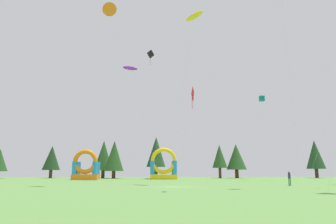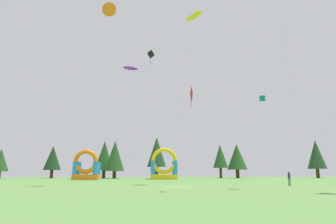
{
  "view_description": "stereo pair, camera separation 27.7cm",
  "coord_description": "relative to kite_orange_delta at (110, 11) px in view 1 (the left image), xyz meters",
  "views": [
    {
      "loc": [
        -2.55,
        -36.07,
        1.76
      ],
      "look_at": [
        0.0,
        12.85,
        11.13
      ],
      "focal_mm": 33.04,
      "sensor_mm": 36.0,
      "label": 1
    },
    {
      "loc": [
        -2.28,
        -36.09,
        1.76
      ],
      "look_at": [
        0.0,
        12.85,
        11.13
      ],
      "focal_mm": 33.04,
      "sensor_mm": 36.0,
      "label": 2
    }
  ],
  "objects": [
    {
      "name": "kite_yellow_parafoil",
      "position": [
        12.11,
        2.88,
        1.13
      ],
      "size": [
        5.3,
        6.03,
        25.25
      ],
      "color": "yellow",
      "rests_on": "ground_plane"
    },
    {
      "name": "kite_orange_delta",
      "position": [
        0.0,
        0.0,
        0.0
      ],
      "size": [
        8.33,
        2.08,
        24.64
      ],
      "color": "orange",
      "rests_on": "ground_plane"
    },
    {
      "name": "tree_row_3",
      "position": [
        -3.22,
        36.74,
        -18.14
      ],
      "size": [
        4.73,
        4.73,
        9.06
      ],
      "color": "#4C331E",
      "rests_on": "ground_plane"
    },
    {
      "name": "tree_row_6",
      "position": [
        27.82,
        40.07,
        -18.15
      ],
      "size": [
        5.13,
        5.13,
        8.7
      ],
      "color": "#4C331E",
      "rests_on": "ground_plane"
    },
    {
      "name": "kite_red_diamond",
      "position": [
        9.57,
        -11.74,
        -14.77
      ],
      "size": [
        1.87,
        2.26,
        9.35
      ],
      "color": "red",
      "rests_on": "ground_plane"
    },
    {
      "name": "ground_plane",
      "position": [
        8.48,
        -3.67,
        -23.52
      ],
      "size": [
        120.0,
        120.0,
        0.0
      ],
      "primitive_type": "plane",
      "color": "#5B8C42"
    },
    {
      "name": "inflatable_red_slide",
      "position": [
        -7.68,
        25.93,
        -21.37
      ],
      "size": [
        5.21,
        3.98,
        6.14
      ],
      "color": "orange",
      "rests_on": "ground_plane"
    },
    {
      "name": "kite_teal_box",
      "position": [
        28.1,
        20.09,
        -7.35
      ],
      "size": [
        0.97,
        4.46,
        16.72
      ],
      "color": "#0C7F7A",
      "rests_on": "ground_plane"
    },
    {
      "name": "tree_row_2",
      "position": [
        -6.47,
        41.25,
        -17.83
      ],
      "size": [
        4.73,
        4.73,
        9.5
      ],
      "color": "#4C331E",
      "rests_on": "ground_plane"
    },
    {
      "name": "kite_black_diamond",
      "position": [
        5.48,
        16.64,
        0.12
      ],
      "size": [
        10.46,
        2.25,
        24.43
      ],
      "color": "black",
      "rests_on": "ground_plane"
    },
    {
      "name": "tree_row_7",
      "position": [
        48.48,
        39.28,
        -17.54
      ],
      "size": [
        4.73,
        4.73,
        9.72
      ],
      "color": "#4C331E",
      "rests_on": "ground_plane"
    },
    {
      "name": "person_midfield",
      "position": [
        22.83,
        -1.86,
        -22.48
      ],
      "size": [
        0.36,
        0.36,
        1.75
      ],
      "rotation": [
        0.0,
        0.0,
        2.92
      ],
      "color": "#33723F",
      "rests_on": "ground_plane"
    },
    {
      "name": "tree_row_5",
      "position": [
        23.25,
        39.1,
        -18.08
      ],
      "size": [
        3.77,
        3.77,
        8.42
      ],
      "color": "#4C331E",
      "rests_on": "ground_plane"
    },
    {
      "name": "kite_purple_parafoil",
      "position": [
        1.15,
        23.52,
        -0.19
      ],
      "size": [
        10.04,
        2.69,
        24.07
      ],
      "color": "purple",
      "rests_on": "ground_plane"
    },
    {
      "name": "tree_row_4",
      "position": [
        6.99,
        36.9,
        -17.15
      ],
      "size": [
        4.66,
        4.66,
        10.08
      ],
      "color": "#4C331E",
      "rests_on": "ground_plane"
    },
    {
      "name": "inflatable_orange_dome",
      "position": [
        8.51,
        28.28,
        -21.13
      ],
      "size": [
        5.77,
        3.56,
        6.71
      ],
      "color": "yellow",
      "rests_on": "ground_plane"
    },
    {
      "name": "tree_row_1",
      "position": [
        -19.83,
        42.04,
        -18.46
      ],
      "size": [
        4.43,
        4.43,
        8.18
      ],
      "color": "#4C331E",
      "rests_on": "ground_plane"
    }
  ]
}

